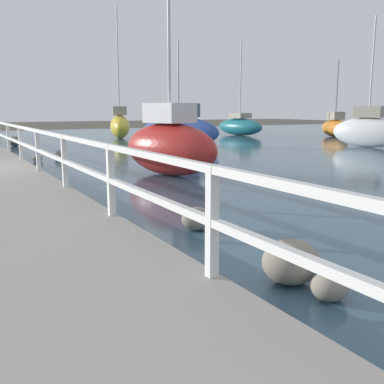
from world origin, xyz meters
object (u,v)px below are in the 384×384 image
(sailboat_red, at_px, (170,146))
(sailboat_orange, at_px, (335,127))
(sailboat_teal, at_px, (240,126))
(sailboat_yellow, at_px, (120,125))
(sailboat_blue, at_px, (179,129))
(sailboat_white, at_px, (368,130))

(sailboat_red, height_order, sailboat_orange, sailboat_red)
(sailboat_teal, bearing_deg, sailboat_yellow, 166.05)
(sailboat_red, height_order, sailboat_teal, sailboat_teal)
(sailboat_red, distance_m, sailboat_yellow, 17.78)
(sailboat_blue, relative_size, sailboat_teal, 0.80)
(sailboat_yellow, distance_m, sailboat_teal, 9.00)
(sailboat_white, bearing_deg, sailboat_yellow, 106.46)
(sailboat_orange, bearing_deg, sailboat_white, -106.27)
(sailboat_yellow, bearing_deg, sailboat_white, -39.89)
(sailboat_yellow, xyz_separation_m, sailboat_orange, (13.72, -5.98, -0.18))
(sailboat_white, distance_m, sailboat_orange, 8.90)
(sailboat_yellow, xyz_separation_m, sailboat_teal, (8.91, -1.24, -0.19))
(sailboat_red, bearing_deg, sailboat_yellow, 58.19)
(sailboat_red, relative_size, sailboat_yellow, 0.67)
(sailboat_teal, bearing_deg, sailboat_red, -136.61)
(sailboat_white, xyz_separation_m, sailboat_orange, (5.26, 7.18, -0.16))
(sailboat_white, xyz_separation_m, sailboat_blue, (-8.11, 5.25, 0.04))
(sailboat_white, height_order, sailboat_orange, sailboat_white)
(sailboat_blue, xyz_separation_m, sailboat_red, (-5.06, -9.24, -0.04))
(sailboat_teal, bearing_deg, sailboat_white, -98.19)
(sailboat_white, height_order, sailboat_blue, sailboat_white)
(sailboat_blue, bearing_deg, sailboat_yellow, 69.13)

